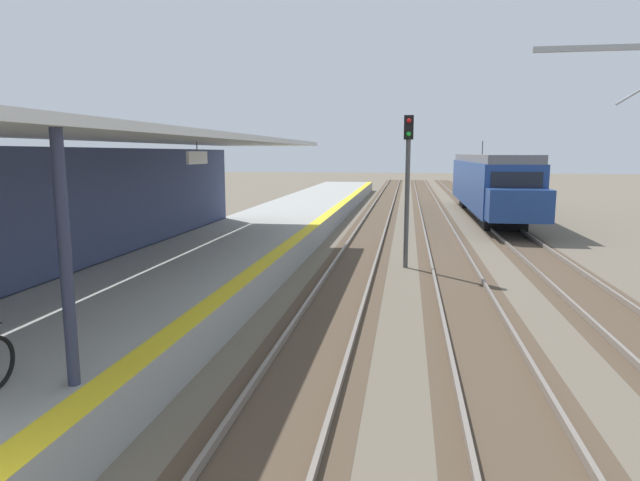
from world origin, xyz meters
name	(u,v)px	position (x,y,z in m)	size (l,w,h in m)	color
station_platform	(233,251)	(-2.50, 16.00, 0.45)	(5.00, 80.00, 0.91)	#999993
station_building_with_canopy	(91,204)	(-4.30, 10.12, 2.66)	(4.85, 24.00, 4.43)	#4C4C4C
track_pair_nearest_platform	(363,247)	(1.90, 20.00, 0.05)	(2.34, 120.00, 0.16)	#4C3D2D
track_pair_middle	(446,249)	(5.30, 20.00, 0.05)	(2.34, 120.00, 0.16)	#4C3D2D
track_pair_far_side	(532,251)	(8.70, 20.00, 0.05)	(2.34, 120.00, 0.16)	#4C3D2D
approaching_train	(489,182)	(8.70, 32.62, 2.18)	(2.93, 19.60, 4.76)	navy
rail_signal_post	(408,176)	(3.68, 16.24, 3.19)	(0.32, 0.34, 5.20)	#4C4C4C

